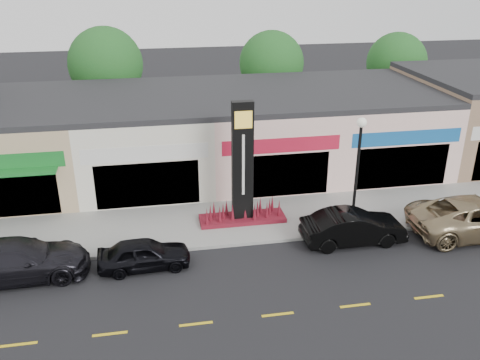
{
  "coord_description": "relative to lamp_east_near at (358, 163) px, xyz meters",
  "views": [
    {
      "loc": [
        -1.02,
        -17.62,
        11.92
      ],
      "look_at": [
        2.85,
        4.0,
        2.41
      ],
      "focal_mm": 38.0,
      "sensor_mm": 36.0,
      "label": 1
    }
  ],
  "objects": [
    {
      "name": "ground",
      "position": [
        -8.0,
        -2.5,
        -3.48
      ],
      "size": [
        120.0,
        120.0,
        0.0
      ],
      "primitive_type": "plane",
      "color": "black",
      "rests_on": "ground"
    },
    {
      "name": "sidewalk",
      "position": [
        -8.0,
        1.85,
        -3.4
      ],
      "size": [
        52.0,
        4.3,
        0.15
      ],
      "primitive_type": "cube",
      "color": "gray",
      "rests_on": "ground"
    },
    {
      "name": "curb",
      "position": [
        -8.0,
        -0.4,
        -3.4
      ],
      "size": [
        52.0,
        0.2,
        0.15
      ],
      "primitive_type": "cube",
      "color": "gray",
      "rests_on": "ground"
    },
    {
      "name": "shop_beige",
      "position": [
        -16.5,
        8.96,
        -1.08
      ],
      "size": [
        7.0,
        10.85,
        4.8
      ],
      "color": "tan",
      "rests_on": "ground"
    },
    {
      "name": "shop_cream",
      "position": [
        -9.5,
        8.97,
        -1.08
      ],
      "size": [
        7.0,
        10.01,
        4.8
      ],
      "color": "white",
      "rests_on": "ground"
    },
    {
      "name": "shop_pink_w",
      "position": [
        -2.5,
        8.97,
        -1.08
      ],
      "size": [
        7.0,
        10.01,
        4.8
      ],
      "color": "beige",
      "rests_on": "ground"
    },
    {
      "name": "shop_pink_e",
      "position": [
        4.5,
        8.97,
        -1.08
      ],
      "size": [
        7.0,
        10.01,
        4.8
      ],
      "color": "beige",
      "rests_on": "ground"
    },
    {
      "name": "shop_tan",
      "position": [
        11.5,
        8.98,
        -0.83
      ],
      "size": [
        7.0,
        10.01,
        5.3
      ],
      "color": "#7F634A",
      "rests_on": "ground"
    },
    {
      "name": "tree_rear_west",
      "position": [
        -12.0,
        17.0,
        1.74
      ],
      "size": [
        5.2,
        5.2,
        7.83
      ],
      "color": "#382619",
      "rests_on": "ground"
    },
    {
      "name": "tree_rear_mid",
      "position": [
        0.0,
        17.0,
        1.41
      ],
      "size": [
        4.8,
        4.8,
        7.29
      ],
      "color": "#382619",
      "rests_on": "ground"
    },
    {
      "name": "tree_rear_east",
      "position": [
        10.0,
        17.0,
        1.15
      ],
      "size": [
        4.6,
        4.6,
        6.94
      ],
      "color": "#382619",
      "rests_on": "ground"
    },
    {
      "name": "lamp_east_near",
      "position": [
        0.0,
        0.0,
        0.0
      ],
      "size": [
        0.44,
        0.44,
        5.47
      ],
      "color": "black",
      "rests_on": "sidewalk"
    },
    {
      "name": "pylon_sign",
      "position": [
        -5.0,
        1.7,
        -1.2
      ],
      "size": [
        4.2,
        1.3,
        6.0
      ],
      "color": "maroon",
      "rests_on": "sidewalk"
    },
    {
      "name": "car_dark_sedan",
      "position": [
        -14.83,
        -1.34,
        -2.65
      ],
      "size": [
        2.58,
        5.79,
        1.65
      ],
      "primitive_type": "imported",
      "rotation": [
        0.0,
        0.0,
        1.62
      ],
      "color": "black",
      "rests_on": "ground"
    },
    {
      "name": "car_black_sedan",
      "position": [
        -9.77,
        -1.48,
        -2.82
      ],
      "size": [
        1.7,
        3.9,
        1.31
      ],
      "primitive_type": "imported",
      "rotation": [
        0.0,
        0.0,
        1.61
      ],
      "color": "black",
      "rests_on": "ground"
    },
    {
      "name": "car_black_conv",
      "position": [
        -0.37,
        -1.04,
        -2.7
      ],
      "size": [
        1.66,
        4.73,
        1.56
      ],
      "primitive_type": "imported",
      "rotation": [
        0.0,
        0.0,
        1.57
      ],
      "color": "black",
      "rests_on": "ground"
    },
    {
      "name": "car_gold_suv",
      "position": [
        5.67,
        -1.28,
        -2.59
      ],
      "size": [
        3.11,
        6.44,
        1.77
      ],
      "primitive_type": "imported",
      "rotation": [
        0.0,
        0.0,
        1.54
      ],
      "color": "#9C8763",
      "rests_on": "ground"
    }
  ]
}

